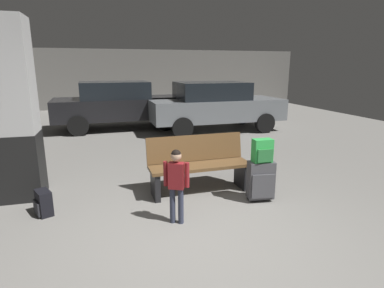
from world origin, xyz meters
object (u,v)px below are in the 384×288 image
bench (199,165)px  parked_car_far (119,104)px  suitcase (261,180)px  parked_car_near (214,105)px  structural_pillar (15,112)px  backpack_dark_floor (43,203)px  child (176,179)px  backpack_bright (263,151)px

bench → parked_car_far: bearing=99.4°
suitcase → parked_car_near: 5.44m
structural_pillar → backpack_dark_floor: bearing=-62.4°
backpack_dark_floor → bench: bearing=6.6°
structural_pillar → suitcase: structural_pillar is taller
bench → parked_car_far: parked_car_far is taller
structural_pillar → bench: (2.65, -0.48, -0.87)m
child → parked_car_far: parked_car_far is taller
suitcase → child: 1.42m
child → parked_car_near: size_ratio=0.23×
child → parked_car_near: (2.48, 5.64, 0.21)m
structural_pillar → backpack_bright: size_ratio=7.78×
structural_pillar → parked_car_far: size_ratio=0.63×
parked_car_near → structural_pillar: bearing=-137.2°
backpack_dark_floor → child: bearing=-22.5°
parked_car_far → structural_pillar: bearing=-107.5°
backpack_dark_floor → parked_car_near: bearing=49.9°
backpack_bright → parked_car_near: parked_car_near is taller
structural_pillar → bench: 2.83m
backpack_bright → child: child is taller
backpack_dark_floor → structural_pillar: bearing=117.6°
suitcase → child: size_ratio=0.62×
parked_car_near → bench: bearing=-112.1°
bench → backpack_dark_floor: 2.29m
backpack_dark_floor → parked_car_far: (1.29, 6.08, 0.64)m
bench → parked_car_far: (-0.96, 5.82, 0.36)m
bench → parked_car_near: (1.90, 4.69, 0.36)m
structural_pillar → parked_car_near: bearing=42.8°
parked_car_near → parked_car_far: size_ratio=0.99×
backpack_bright → child: bearing=-165.9°
backpack_bright → parked_car_far: 6.67m
backpack_bright → child: 1.41m
structural_pillar → child: size_ratio=2.72×
backpack_bright → parked_car_far: bearing=105.1°
backpack_dark_floor → parked_car_far: size_ratio=0.08×
parked_car_near → parked_car_far: 3.09m
suitcase → backpack_bright: 0.45m
suitcase → backpack_bright: (0.00, -0.00, 0.45)m
bench → backpack_dark_floor: bearing=-173.4°
structural_pillar → backpack_bright: bearing=-17.8°
bench → backpack_bright: 1.05m
backpack_bright → parked_car_far: size_ratio=0.08×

